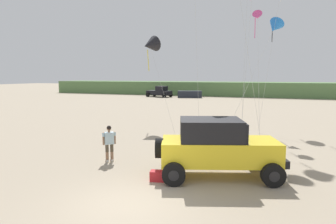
{
  "coord_description": "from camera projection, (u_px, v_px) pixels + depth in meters",
  "views": [
    {
      "loc": [
        4.07,
        -7.53,
        3.92
      ],
      "look_at": [
        -0.39,
        4.62,
        2.29
      ],
      "focal_mm": 31.29,
      "sensor_mm": 36.0,
      "label": 1
    }
  ],
  "objects": [
    {
      "name": "ground_plane",
      "position": [
        128.0,
        205.0,
        8.9
      ],
      "size": [
        220.0,
        220.0,
        0.0
      ],
      "primitive_type": "plane",
      "color": "gray"
    },
    {
      "name": "distant_sedan",
      "position": [
        190.0,
        94.0,
        51.76
      ],
      "size": [
        4.5,
        2.75,
        1.2
      ],
      "primitive_type": "cube",
      "rotation": [
        0.0,
        0.0,
        0.27
      ],
      "color": "#1E232D",
      "rests_on": "ground_plane"
    },
    {
      "name": "distant_pickup",
      "position": [
        160.0,
        92.0,
        53.52
      ],
      "size": [
        4.92,
        3.35,
        1.98
      ],
      "color": "black",
      "rests_on": "ground_plane"
    },
    {
      "name": "person_watching",
      "position": [
        109.0,
        141.0,
        13.28
      ],
      "size": [
        0.48,
        0.47,
        1.67
      ],
      "color": "#8C664C",
      "rests_on": "ground_plane"
    },
    {
      "name": "kite_pink_ribbon",
      "position": [
        150.0,
        45.0,
        22.35
      ],
      "size": [
        3.97,
        3.64,
        7.09
      ],
      "color": "black",
      "rests_on": "ground_plane"
    },
    {
      "name": "jeep",
      "position": [
        218.0,
        146.0,
        11.26
      ],
      "size": [
        5.01,
        3.62,
        2.26
      ],
      "color": "yellow",
      "rests_on": "ground_plane"
    },
    {
      "name": "dune_ridge",
      "position": [
        267.0,
        89.0,
        54.89
      ],
      "size": [
        90.0,
        7.97,
        2.63
      ],
      "primitive_type": "cube",
      "color": "#567A47",
      "rests_on": "ground_plane"
    },
    {
      "name": "cooler_box",
      "position": [
        158.0,
        176.0,
        10.91
      ],
      "size": [
        0.62,
        0.47,
        0.38
      ],
      "primitive_type": "cube",
      "rotation": [
        0.0,
        0.0,
        0.22
      ],
      "color": "#B21E23",
      "rests_on": "ground_plane"
    },
    {
      "name": "kite_red_delta",
      "position": [
        275.0,
        27.0,
        22.07
      ],
      "size": [
        3.64,
        5.26,
        8.36
      ],
      "color": "blue",
      "rests_on": "ground_plane"
    },
    {
      "name": "kite_white_parafoil",
      "position": [
        258.0,
        17.0,
        21.54
      ],
      "size": [
        1.25,
        6.35,
        8.76
      ],
      "color": "#E04C93",
      "rests_on": "ground_plane"
    }
  ]
}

